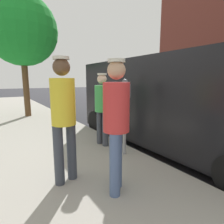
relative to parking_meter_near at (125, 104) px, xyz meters
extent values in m
plane|color=#2D2D33|center=(-1.35, -0.08, -1.18)|extent=(80.00, 80.00, 0.00)
cube|color=#9E998E|center=(2.15, -0.08, -1.11)|extent=(5.00, 32.00, 0.15)
cylinder|color=gray|center=(0.00, 0.00, -0.46)|extent=(0.07, 0.07, 1.15)
cube|color=#4C4C51|center=(0.00, 0.00, 0.26)|extent=(0.14, 0.18, 0.28)
sphere|color=#47474C|center=(0.00, 0.00, 0.43)|extent=(0.12, 0.12, 0.12)
cylinder|color=#383D47|center=(0.11, -0.83, -0.64)|extent=(0.14, 0.14, 0.79)
cylinder|color=#383D47|center=(0.08, -0.61, -0.64)|extent=(0.14, 0.14, 0.79)
cylinder|color=green|center=(0.09, -0.72, 0.06)|extent=(0.34, 0.34, 0.59)
sphere|color=beige|center=(0.09, -0.72, 0.49)|extent=(0.21, 0.21, 0.21)
cylinder|color=silver|center=(0.09, -0.72, 0.60)|extent=(0.20, 0.20, 0.04)
cylinder|color=#383D47|center=(1.46, 0.38, -0.60)|extent=(0.14, 0.14, 0.87)
cylinder|color=#383D47|center=(1.24, 0.33, -0.60)|extent=(0.14, 0.14, 0.87)
cylinder|color=yellow|center=(1.35, 0.36, 0.16)|extent=(0.34, 0.34, 0.65)
sphere|color=brown|center=(1.35, 0.36, 0.64)|extent=(0.24, 0.24, 0.24)
cylinder|color=silver|center=(1.35, 0.36, 0.75)|extent=(0.22, 0.22, 0.04)
cylinder|color=#4C608C|center=(0.94, 1.04, -0.61)|extent=(0.14, 0.14, 0.84)
cylinder|color=#4C608C|center=(0.79, 0.88, -0.61)|extent=(0.14, 0.14, 0.84)
cylinder|color=red|center=(0.86, 0.96, 0.12)|extent=(0.34, 0.34, 0.63)
sphere|color=tan|center=(0.86, 0.96, 0.58)|extent=(0.23, 0.23, 0.23)
cylinder|color=silver|center=(0.86, 0.96, 0.70)|extent=(0.22, 0.22, 0.04)
cube|color=black|center=(-1.50, -0.18, -0.01)|extent=(2.05, 5.22, 1.96)
cube|color=black|center=(-1.48, -2.63, 0.38)|extent=(1.84, 0.10, 0.88)
cylinder|color=black|center=(-0.53, -2.22, -0.84)|extent=(0.23, 0.68, 0.68)
cylinder|color=black|center=(-2.43, -2.24, -0.84)|extent=(0.23, 0.68, 0.68)
cylinder|color=brown|center=(0.97, -5.53, 0.21)|extent=(0.24, 0.24, 2.48)
sphere|color=green|center=(0.97, -5.53, 2.43)|extent=(2.78, 2.78, 2.78)
camera|label=1|loc=(2.16, 2.86, 0.46)|focal=29.33mm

